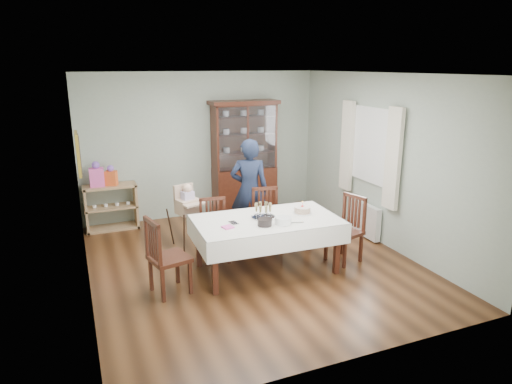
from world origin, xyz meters
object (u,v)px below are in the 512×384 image
chair_end_right (344,242)px  chair_far_left (215,242)px  dining_table (266,244)px  chair_far_right (267,232)px  woman (249,190)px  gift_bag_orange (111,176)px  sideboard (111,207)px  high_chair (189,221)px  champagne_tray (263,213)px  gift_bag_pink (97,175)px  birthday_cake (302,210)px  china_cabinet (244,156)px  chair_end_left (169,271)px

chair_end_right → chair_far_left: bearing=-129.5°
dining_table → chair_far_right: size_ratio=2.12×
woman → gift_bag_orange: size_ratio=4.77×
sideboard → dining_table: bearing=-54.3°
dining_table → chair_far_right: chair_far_right is taller
chair_far_left → high_chair: bearing=114.2°
champagne_tray → gift_bag_pink: (-2.02, 2.49, 0.17)m
woman → birthday_cake: (0.36, -1.16, -0.04)m
woman → high_chair: bearing=13.9°
sideboard → chair_far_right: (2.17, -1.89, -0.11)m
high_chair → woman: bearing=-24.9°
chair_end_right → champagne_tray: chair_end_right is taller
dining_table → gift_bag_orange: 3.19m
chair_end_right → birthday_cake: (-0.62, 0.18, 0.52)m
dining_table → high_chair: high_chair is taller
sideboard → gift_bag_pink: 0.63m
dining_table → champagne_tray: size_ratio=6.04×
chair_far_right → high_chair: high_chair is taller
china_cabinet → high_chair: china_cabinet is taller
chair_end_left → chair_far_right: bearing=-77.2°
gift_bag_pink → chair_far_right: bearing=-38.4°
sideboard → gift_bag_orange: gift_bag_orange is taller
china_cabinet → gift_bag_pink: size_ratio=4.94×
champagne_tray → gift_bag_orange: bearing=125.7°
high_chair → gift_bag_pink: 1.86m
chair_end_right → gift_bag_orange: (-3.01, 2.70, 0.67)m
gift_bag_orange → sideboard: bearing=153.2°
woman → sideboard: bearing=-12.0°
woman → chair_end_left: bearing=61.3°
high_chair → gift_bag_orange: gift_bag_orange is taller
dining_table → woman: bearing=80.0°
chair_end_left → woman: (1.63, 1.34, 0.55)m
woman → high_chair: woman is taller
dining_table → woman: (0.21, 1.19, 0.46)m
champagne_tray → china_cabinet: bearing=74.9°
champagne_tray → chair_far_right: bearing=61.4°
china_cabinet → sideboard: (-2.50, 0.02, -0.72)m
sideboard → chair_end_left: bearing=-80.9°
chair_far_right → chair_end_right: chair_end_right is taller
champagne_tray → gift_bag_pink: 3.21m
china_cabinet → gift_bag_pink: china_cabinet is taller
chair_end_left → high_chair: bearing=-36.3°
china_cabinet → chair_end_left: (-2.06, -2.70, -0.82)m
champagne_tray → birthday_cake: 0.60m
dining_table → birthday_cake: bearing=3.0°
china_cabinet → gift_bag_orange: bearing=180.0°
chair_far_left → chair_far_right: chair_far_right is taller
china_cabinet → chair_end_right: china_cabinet is taller
dining_table → chair_end_left: 1.43m
china_cabinet → chair_far_right: 2.07m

